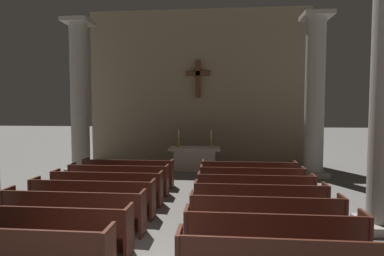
{
  "coord_description": "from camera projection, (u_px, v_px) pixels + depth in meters",
  "views": [
    {
      "loc": [
        1.13,
        -4.57,
        2.73
      ],
      "look_at": [
        0.0,
        7.84,
        1.93
      ],
      "focal_mm": 30.16,
      "sensor_mm": 36.0,
      "label": 1
    }
  ],
  "objects": [
    {
      "name": "pew_left_row_1",
      "position": [
        12.0,
        254.0,
        4.94
      ],
      "size": [
        3.1,
        0.5,
        0.95
      ],
      "color": "#4C2319",
      "rests_on": "ground"
    },
    {
      "name": "pew_left_row_2",
      "position": [
        48.0,
        229.0,
        5.97
      ],
      "size": [
        3.1,
        0.5,
        0.95
      ],
      "color": "#4C2319",
      "rests_on": "ground"
    },
    {
      "name": "pew_left_row_3",
      "position": [
        74.0,
        211.0,
        6.99
      ],
      "size": [
        3.1,
        0.5,
        0.95
      ],
      "color": "#4C2319",
      "rests_on": "ground"
    },
    {
      "name": "pew_left_row_4",
      "position": [
        93.0,
        198.0,
        8.01
      ],
      "size": [
        3.1,
        0.5,
        0.95
      ],
      "color": "#4C2319",
      "rests_on": "ground"
    },
    {
      "name": "pew_left_row_5",
      "position": [
        107.0,
        188.0,
        9.04
      ],
      "size": [
        3.1,
        0.5,
        0.95
      ],
      "color": "#4C2319",
      "rests_on": "ground"
    },
    {
      "name": "pew_left_row_6",
      "position": [
        119.0,
        179.0,
        10.06
      ],
      "size": [
        3.1,
        0.5,
        0.95
      ],
      "color": "#4C2319",
      "rests_on": "ground"
    },
    {
      "name": "pew_left_row_7",
      "position": [
        128.0,
        173.0,
        11.08
      ],
      "size": [
        3.1,
        0.5,
        0.95
      ],
      "color": "#4C2319",
      "rests_on": "ground"
    },
    {
      "name": "pew_right_row_2",
      "position": [
        274.0,
        237.0,
        5.59
      ],
      "size": [
        3.1,
        0.5,
        0.95
      ],
      "color": "#4C2319",
      "rests_on": "ground"
    },
    {
      "name": "pew_right_row_3",
      "position": [
        266.0,
        217.0,
        6.62
      ],
      "size": [
        3.1,
        0.5,
        0.95
      ],
      "color": "#4C2319",
      "rests_on": "ground"
    },
    {
      "name": "pew_right_row_4",
      "position": [
        260.0,
        202.0,
        7.64
      ],
      "size": [
        3.1,
        0.5,
        0.95
      ],
      "color": "#4C2319",
      "rests_on": "ground"
    },
    {
      "name": "pew_right_row_5",
      "position": [
        255.0,
        191.0,
        8.66
      ],
      "size": [
        3.1,
        0.5,
        0.95
      ],
      "color": "#4C2319",
      "rests_on": "ground"
    },
    {
      "name": "pew_right_row_6",
      "position": [
        252.0,
        182.0,
        9.69
      ],
      "size": [
        3.1,
        0.5,
        0.95
      ],
      "color": "#4C2319",
      "rests_on": "ground"
    },
    {
      "name": "pew_right_row_7",
      "position": [
        249.0,
        175.0,
        10.71
      ],
      "size": [
        3.1,
        0.5,
        0.95
      ],
      "color": "#4C2319",
      "rests_on": "ground"
    },
    {
      "name": "column_left_second",
      "position": [
        80.0,
        99.0,
        13.4
      ],
      "size": [
        1.11,
        1.11,
        6.32
      ],
      "color": "#ADA89E",
      "rests_on": "ground"
    },
    {
      "name": "column_right_second",
      "position": [
        315.0,
        98.0,
        12.54
      ],
      "size": [
        1.11,
        1.11,
        6.32
      ],
      "color": "#ADA89E",
      "rests_on": "ground"
    },
    {
      "name": "altar",
      "position": [
        195.0,
        158.0,
        13.92
      ],
      "size": [
        2.2,
        0.9,
        1.01
      ],
      "color": "#BCB7AD",
      "rests_on": "ground"
    },
    {
      "name": "candlestick_left",
      "position": [
        179.0,
        141.0,
        13.94
      ],
      "size": [
        0.16,
        0.16,
        0.74
      ],
      "color": "#B79338",
      "rests_on": "altar"
    },
    {
      "name": "candlestick_right",
      "position": [
        211.0,
        142.0,
        13.81
      ],
      "size": [
        0.16,
        0.16,
        0.74
      ],
      "color": "#B79338",
      "rests_on": "altar"
    },
    {
      "name": "apse_with_cross",
      "position": [
        198.0,
        87.0,
        15.71
      ],
      "size": [
        10.68,
        0.46,
        7.42
      ],
      "color": "gray",
      "rests_on": "ground"
    }
  ]
}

